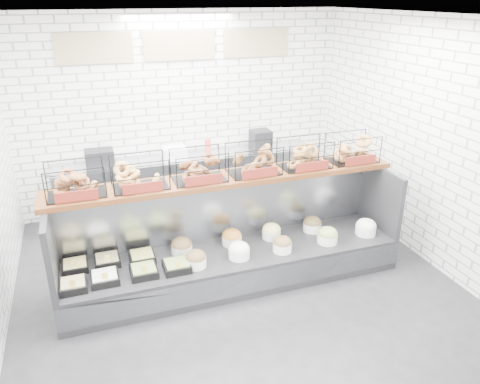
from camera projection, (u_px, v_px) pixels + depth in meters
name	position (u px, v px, depth m)	size (l,w,h in m)	color
ground	(242.00, 293.00, 5.42)	(5.50, 5.50, 0.00)	black
room_shell	(224.00, 106.00, 5.13)	(5.02, 5.51, 3.01)	white
display_case	(232.00, 254.00, 5.58)	(4.00, 0.90, 1.20)	black
bagel_shelf	(227.00, 166.00, 5.32)	(4.10, 0.50, 0.40)	#401F0D
prep_counter	(190.00, 182.00, 7.34)	(4.00, 0.60, 1.20)	#93969B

